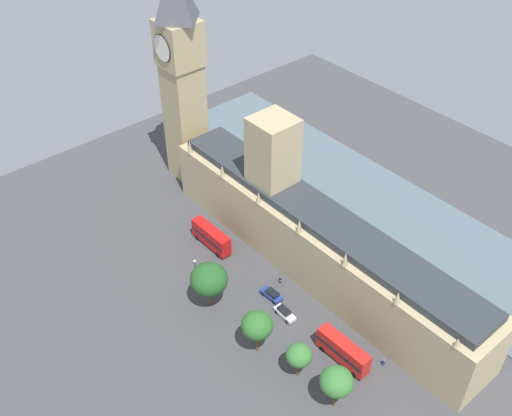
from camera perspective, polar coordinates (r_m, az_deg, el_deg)
ground_plane at (r=124.22m, az=5.07°, el=-6.15°), size 147.73×147.73×0.00m
river_thames at (r=139.74m, az=12.81°, el=-0.98°), size 28.06×132.96×0.25m
parliament_building at (r=120.52m, az=5.39°, el=-2.52°), size 12.47×77.73×29.23m
clock_tower at (r=137.56m, az=-7.09°, el=12.63°), size 8.64×8.64×52.64m
double_decker_bus_by_river_gate at (r=128.19m, az=-4.27°, el=-2.73°), size 2.78×10.54×4.75m
car_blue_opposite_hall at (r=118.44m, az=1.49°, el=-8.20°), size 2.14×4.78×1.74m
car_white_trailing at (r=115.39m, az=2.73°, el=-9.92°), size 1.92×4.80×1.74m
double_decker_bus_midblock at (r=108.60m, az=8.28°, el=-13.25°), size 2.88×10.56×4.75m
pedestrian_near_tower at (r=121.37m, az=2.32°, el=-6.85°), size 0.68×0.67×1.64m
pedestrian_leading at (r=110.74m, az=12.01°, el=-14.15°), size 0.58×0.64×1.52m
plane_tree_kerbside at (r=105.77m, az=0.10°, el=-11.09°), size 5.67×5.67×9.12m
plane_tree_under_trees at (r=100.04m, az=7.65°, el=-16.05°), size 5.52×5.52×8.76m
plane_tree_far_end at (r=113.11m, az=-4.49°, el=-6.76°), size 7.17×7.17×10.02m
plane_tree_corner at (r=103.85m, az=4.11°, el=-13.78°), size 4.56×4.56×7.26m
street_lamp_slot_10 at (r=119.01m, az=-5.79°, el=-5.63°), size 0.56×0.56×6.52m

